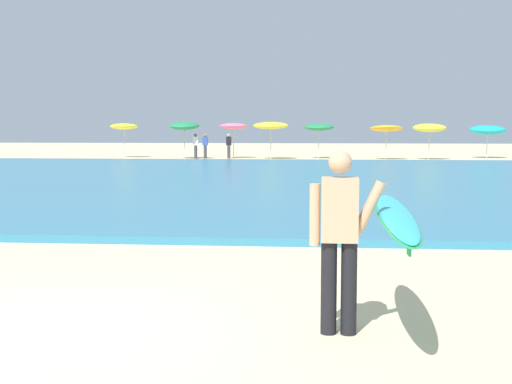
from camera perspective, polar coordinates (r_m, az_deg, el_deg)
ground_plane at (r=6.88m, az=-17.02°, el=-11.15°), size 160.00×160.00×0.00m
sea at (r=25.11m, az=-0.74°, el=1.15°), size 120.00×28.00×0.14m
surfer_with_board at (r=6.35m, az=9.32°, el=-2.82°), size 0.97×2.53×1.73m
beach_umbrella_0 at (r=45.27m, az=-11.04°, el=5.43°), size 1.80×1.81×2.25m
beach_umbrella_1 at (r=43.15m, az=-6.05°, el=5.55°), size 1.88×1.92×2.41m
beach_umbrella_2 at (r=43.60m, az=-1.90°, el=5.54°), size 1.79×1.80×2.27m
beach_umbrella_3 at (r=42.26m, az=1.25°, el=5.61°), size 2.20×2.22×2.37m
beach_umbrella_4 at (r=43.45m, az=5.32°, el=5.45°), size 1.92×1.95×2.28m
beach_umbrella_5 at (r=42.35m, az=10.90°, el=5.27°), size 2.01×2.04×2.18m
beach_umbrella_6 at (r=42.81m, az=14.39°, el=5.26°), size 2.00×2.03×2.27m
beach_umbrella_7 at (r=46.06m, az=18.90°, el=4.96°), size 2.27×2.30×2.18m
beachgoer_near_row_left at (r=43.10m, az=-4.29°, el=3.94°), size 0.32×0.20×1.58m
beachgoer_near_row_mid at (r=43.01m, az=-5.10°, el=3.94°), size 0.32×0.20×1.58m
beachgoer_near_row_right at (r=43.10m, az=-2.31°, el=3.96°), size 0.32×0.20×1.58m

